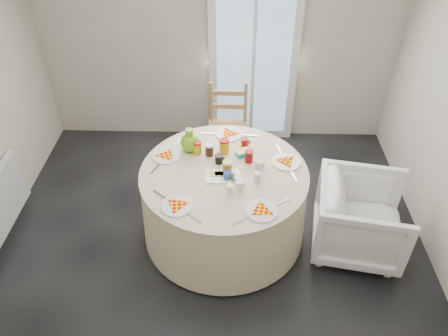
{
  "coord_description": "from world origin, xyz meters",
  "views": [
    {
      "loc": [
        0.19,
        -2.6,
        3.16
      ],
      "look_at": [
        0.11,
        0.3,
        0.8
      ],
      "focal_mm": 35.0,
      "sensor_mm": 36.0,
      "label": 1
    }
  ],
  "objects_px": {
    "armchair": "(361,216)",
    "green_pitcher": "(190,140)",
    "wooden_chair": "(228,131)",
    "table": "(224,204)"
  },
  "relations": [
    {
      "from": "wooden_chair",
      "to": "table",
      "type": "bearing_deg",
      "value": -89.77
    },
    {
      "from": "wooden_chair",
      "to": "armchair",
      "type": "distance_m",
      "value": 1.7
    },
    {
      "from": "armchair",
      "to": "green_pitcher",
      "type": "xyz_separation_m",
      "value": [
        -1.54,
        0.44,
        0.48
      ]
    },
    {
      "from": "wooden_chair",
      "to": "green_pitcher",
      "type": "distance_m",
      "value": 0.91
    },
    {
      "from": "table",
      "to": "armchair",
      "type": "distance_m",
      "value": 1.23
    },
    {
      "from": "armchair",
      "to": "green_pitcher",
      "type": "height_order",
      "value": "green_pitcher"
    },
    {
      "from": "table",
      "to": "green_pitcher",
      "type": "relative_size",
      "value": 6.73
    },
    {
      "from": "wooden_chair",
      "to": "green_pitcher",
      "type": "xyz_separation_m",
      "value": [
        -0.33,
        -0.75,
        0.4
      ]
    },
    {
      "from": "green_pitcher",
      "to": "armchair",
      "type": "bearing_deg",
      "value": -24.7
    },
    {
      "from": "armchair",
      "to": "table",
      "type": "bearing_deg",
      "value": 93.84
    }
  ]
}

